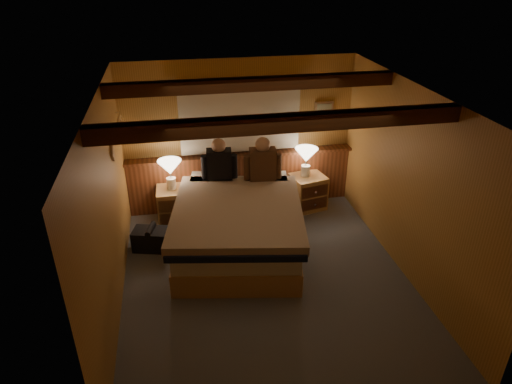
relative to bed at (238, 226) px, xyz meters
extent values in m
plane|color=#4E545C|center=(0.25, -0.75, -0.39)|extent=(4.20, 4.20, 0.00)
plane|color=gold|center=(0.25, -0.75, 2.01)|extent=(4.20, 4.20, 0.00)
plane|color=#BB8843|center=(0.25, 1.35, 0.81)|extent=(3.60, 0.00, 3.60)
plane|color=#BB8843|center=(-1.55, -0.75, 0.81)|extent=(0.00, 4.20, 4.20)
plane|color=#BB8843|center=(2.05, -0.75, 0.81)|extent=(0.00, 4.20, 4.20)
plane|color=#BB8843|center=(0.25, -2.85, 0.81)|extent=(3.60, 0.00, 3.60)
cube|color=brown|center=(0.25, 1.29, 0.06)|extent=(3.60, 0.12, 0.90)
cube|color=brown|center=(0.25, 1.23, 0.53)|extent=(3.60, 0.22, 0.04)
cylinder|color=#472411|center=(0.25, 1.27, 1.66)|extent=(2.10, 0.05, 0.05)
sphere|color=#472411|center=(-0.80, 1.27, 1.66)|extent=(0.08, 0.08, 0.08)
sphere|color=#472411|center=(1.30, 1.27, 1.66)|extent=(0.08, 0.08, 0.08)
cube|color=white|center=(0.25, 1.28, 1.11)|extent=(1.85, 0.08, 1.05)
cube|color=#472411|center=(0.25, -1.35, 1.92)|extent=(3.60, 0.15, 0.16)
cube|color=#472411|center=(0.25, 0.15, 1.92)|extent=(3.60, 0.15, 0.16)
cylinder|color=silver|center=(-1.49, 0.85, 1.36)|extent=(0.03, 0.55, 0.03)
torus|color=silver|center=(-1.46, 0.70, 1.24)|extent=(0.01, 0.21, 0.21)
torus|color=silver|center=(-1.46, 0.93, 1.24)|extent=(0.01, 0.21, 0.21)
cube|color=#AA7D55|center=(1.60, 1.33, 1.16)|extent=(0.30, 0.03, 0.25)
cube|color=#C0B69E|center=(1.60, 1.32, 1.16)|extent=(0.24, 0.01, 0.19)
cube|color=#B87E4E|center=(0.00, 0.02, -0.23)|extent=(1.94, 2.38, 0.32)
cube|color=silver|center=(0.00, 0.02, 0.06)|extent=(1.90, 2.33, 0.26)
cube|color=black|center=(-0.04, -0.24, 0.22)|extent=(1.93, 1.97, 0.09)
cube|color=#D39195|center=(-0.02, -0.11, 0.30)|extent=(2.01, 2.18, 0.13)
cube|color=silver|center=(-0.25, 0.91, 0.27)|extent=(0.69, 0.47, 0.17)
cube|color=silver|center=(0.55, 0.77, 0.27)|extent=(0.69, 0.47, 0.17)
cube|color=#B87E4E|center=(-0.85, 0.95, -0.11)|extent=(0.52, 0.47, 0.56)
cube|color=brown|center=(-0.85, 0.73, 0.01)|extent=(0.46, 0.03, 0.20)
cube|color=brown|center=(-0.85, 0.73, -0.22)|extent=(0.46, 0.03, 0.20)
cylinder|color=silver|center=(-0.85, 0.73, 0.01)|extent=(0.03, 0.03, 0.03)
cylinder|color=silver|center=(-0.85, 0.73, -0.22)|extent=(0.03, 0.03, 0.03)
cube|color=#B87E4E|center=(1.30, 1.00, -0.10)|extent=(0.60, 0.56, 0.57)
cube|color=brown|center=(1.35, 0.79, 0.01)|extent=(0.46, 0.12, 0.20)
cube|color=brown|center=(1.35, 0.79, -0.22)|extent=(0.46, 0.12, 0.20)
cylinder|color=silver|center=(1.35, 0.79, 0.01)|extent=(0.04, 0.04, 0.03)
cylinder|color=silver|center=(1.35, 0.79, -0.22)|extent=(0.04, 0.04, 0.03)
cylinder|color=white|center=(-0.87, 0.97, 0.26)|extent=(0.14, 0.14, 0.18)
cylinder|color=silver|center=(-0.87, 0.97, 0.38)|extent=(0.02, 0.02, 0.10)
cone|color=beige|center=(-0.87, 0.97, 0.53)|extent=(0.36, 0.36, 0.22)
cylinder|color=white|center=(1.25, 1.02, 0.27)|extent=(0.14, 0.14, 0.18)
cylinder|color=silver|center=(1.25, 1.02, 0.39)|extent=(0.02, 0.02, 0.10)
cone|color=beige|center=(1.25, 1.02, 0.54)|extent=(0.36, 0.36, 0.22)
cube|color=black|center=(-0.14, 0.83, 0.57)|extent=(0.38, 0.24, 0.48)
cylinder|color=black|center=(-0.35, 0.85, 0.53)|extent=(0.12, 0.12, 0.38)
cylinder|color=black|center=(0.07, 0.81, 0.53)|extent=(0.12, 0.12, 0.38)
sphere|color=tan|center=(-0.14, 0.83, 0.87)|extent=(0.21, 0.21, 0.21)
cube|color=#492E1D|center=(0.48, 0.69, 0.58)|extent=(0.40, 0.25, 0.50)
cylinder|color=#492E1D|center=(0.26, 0.71, 0.54)|extent=(0.12, 0.12, 0.40)
cylinder|color=#492E1D|center=(0.70, 0.67, 0.54)|extent=(0.12, 0.12, 0.40)
sphere|color=tan|center=(0.48, 0.69, 0.90)|extent=(0.22, 0.22, 0.22)
cube|color=black|center=(-1.20, 0.25, -0.24)|extent=(0.57, 0.42, 0.30)
cylinder|color=black|center=(-1.20, 0.25, -0.07)|extent=(0.16, 0.31, 0.08)
camera|label=1|loc=(-0.76, -5.33, 3.32)|focal=32.00mm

